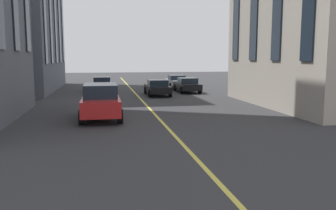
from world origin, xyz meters
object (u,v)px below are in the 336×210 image
Objects in this scene: car_silver_parked_a at (102,84)px; car_black_far at (157,87)px; car_white_oncoming at (176,81)px; car_black_parked_b at (187,85)px; car_red_near at (101,101)px.

car_silver_parked_a and car_black_far have the same top height.
car_white_oncoming is at bearing -23.82° from car_black_far.
car_black_far is at bearing -136.32° from car_silver_parked_a.
car_red_near is at bearing 149.21° from car_black_parked_b.
car_silver_parked_a is (2.72, 7.89, 0.00)m from car_black_parked_b.
car_red_near is (-18.34, 7.96, 0.27)m from car_white_oncoming.
car_black_parked_b is at bearing -55.13° from car_black_far.
car_black_parked_b is 1.00× the size of car_white_oncoming.
car_red_near reaches higher than car_black_far.
car_white_oncoming is 1.00× the size of car_black_far.
car_black_far is (-2.21, 3.18, 0.00)m from car_black_parked_b.
car_white_oncoming is at bearing -73.98° from car_silver_parked_a.
car_silver_parked_a is 6.82m from car_black_far.
car_red_near reaches higher than car_silver_parked_a.
car_silver_parked_a is 8.21m from car_white_oncoming.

